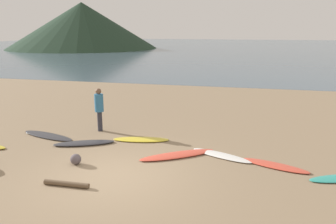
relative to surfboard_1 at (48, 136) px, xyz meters
The scene contains 12 objects.
ground_plane 8.23m from the surfboard_1, 62.93° to the left, with size 120.00×120.00×0.20m, color #8C7559.
ocean_water 62.62m from the surfboard_1, 86.57° to the left, with size 140.00×100.00×0.01m, color #475B6B.
headland_hill 58.15m from the surfboard_1, 115.75° to the left, with size 29.23×29.23×8.84m, color #1E3323.
surfboard_1 is the anchor object (origin of this frame).
surfboard_2 1.79m from the surfboard_1, 15.60° to the right, with size 2.09×0.56×0.10m, color #333338.
surfboard_3 3.55m from the surfboard_1, ahead, with size 2.02×0.59×0.07m, color yellow.
surfboard_4 5.20m from the surfboard_1, ahead, with size 2.54×0.56×0.08m, color #D84C38.
surfboard_5 6.51m from the surfboard_1, ahead, with size 2.07×0.47×0.07m, color white.
surfboard_6 8.14m from the surfboard_1, ahead, with size 2.00×0.49×0.07m, color #D84C38.
person_1 2.19m from the surfboard_1, 35.28° to the left, with size 0.34×0.34×1.70m.
driftwood_log 4.50m from the surfboard_1, 51.73° to the right, with size 0.14×0.14×1.23m, color brown.
beach_rock_near 3.18m from the surfboard_1, 43.06° to the right, with size 0.32×0.32×0.32m, color #564C51.
Camera 1 is at (3.42, -7.98, 3.95)m, focal length 36.06 mm.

